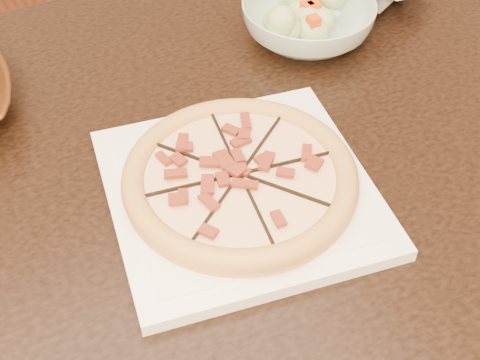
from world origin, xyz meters
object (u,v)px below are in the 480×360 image
Objects in this scene: salad_bowl at (308,21)px; dining_table at (148,208)px; pizza at (240,178)px; plate at (240,191)px.

dining_table is at bearing -157.94° from salad_bowl.
dining_table is at bearing 123.81° from pizza.
plate is at bearing -134.04° from salad_bowl.
dining_table is at bearing 123.81° from plate.
dining_table is 6.59× the size of salad_bowl.
salad_bowl is (0.26, 0.27, -0.00)m from pizza.
salad_bowl is (0.26, 0.27, 0.02)m from plate.
dining_table is 0.21m from pizza.
plate reaches higher than dining_table.
plate is 0.02m from pizza.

